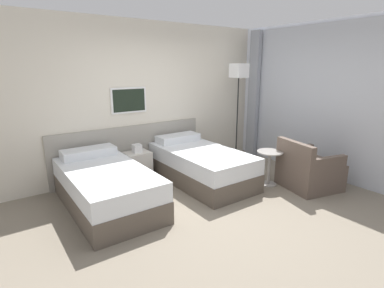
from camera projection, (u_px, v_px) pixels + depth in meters
name	position (u px, v px, depth m)	size (l,w,h in m)	color
ground_plane	(221.00, 210.00, 4.14)	(16.00, 16.00, 0.00)	slate
wall_headboard	(147.00, 102.00, 5.42)	(10.00, 0.10, 2.70)	beige
wall_window	(337.00, 102.00, 5.06)	(0.21, 4.53, 2.70)	white
bed_near_door	(106.00, 187.00, 4.20)	(1.01, 1.92, 0.69)	brown
bed_near_window	(201.00, 165.00, 5.13)	(1.01, 1.92, 0.69)	brown
nightstand	(138.00, 165.00, 5.25)	(0.43, 0.35, 0.62)	beige
floor_lamp	(239.00, 77.00, 5.83)	(0.28, 0.28, 1.98)	black
side_table	(269.00, 162.00, 4.95)	(0.43, 0.43, 0.58)	gray
armchair	(308.00, 171.00, 4.85)	(0.94, 0.94, 0.80)	brown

